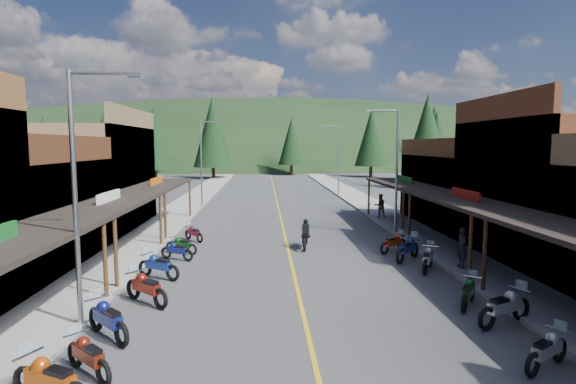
{
  "coord_description": "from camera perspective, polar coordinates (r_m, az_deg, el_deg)",
  "views": [
    {
      "loc": [
        -1.32,
        -19.96,
        5.77
      ],
      "look_at": [
        0.11,
        6.33,
        3.0
      ],
      "focal_mm": 28.0,
      "sensor_mm": 36.0,
      "label": 1
    }
  ],
  "objects": [
    {
      "name": "ground",
      "position": [
        20.82,
        0.66,
        -10.08
      ],
      "size": [
        220.0,
        220.0,
        0.0
      ],
      "primitive_type": "plane",
      "color": "#38383A",
      "rests_on": "ground"
    },
    {
      "name": "centerline",
      "position": [
        40.4,
        -1.2,
        -2.2
      ],
      "size": [
        0.15,
        90.0,
        0.01
      ],
      "primitive_type": "cube",
      "color": "gold",
      "rests_on": "ground"
    },
    {
      "name": "sidewalk_west",
      "position": [
        41.03,
        -13.45,
        -2.14
      ],
      "size": [
        3.4,
        94.0,
        0.15
      ],
      "primitive_type": "cube",
      "color": "gray",
      "rests_on": "ground"
    },
    {
      "name": "sidewalk_east",
      "position": [
        41.59,
        10.87,
        -1.98
      ],
      "size": [
        3.4,
        94.0,
        0.15
      ],
      "primitive_type": "cube",
      "color": "gray",
      "rests_on": "ground"
    },
    {
      "name": "shop_west_2",
      "position": [
        25.18,
        -32.69,
        -2.34
      ],
      "size": [
        10.9,
        9.0,
        6.2
      ],
      "color": "#3F2111",
      "rests_on": "ground"
    },
    {
      "name": "shop_west_3",
      "position": [
        33.73,
        -24.8,
        1.62
      ],
      "size": [
        10.9,
        10.2,
        8.2
      ],
      "color": "brown",
      "rests_on": "ground"
    },
    {
      "name": "shop_east_2",
      "position": [
        26.5,
        31.65,
        0.24
      ],
      "size": [
        10.9,
        9.0,
        8.2
      ],
      "color": "#562B19",
      "rests_on": "ground"
    },
    {
      "name": "shop_east_3",
      "position": [
        34.86,
        22.53,
        0.22
      ],
      "size": [
        10.9,
        10.2,
        6.2
      ],
      "color": "#4C2D16",
      "rests_on": "ground"
    },
    {
      "name": "streetlight_0",
      "position": [
        15.11,
        -24.97,
        0.48
      ],
      "size": [
        2.16,
        0.18,
        8.0
      ],
      "color": "gray",
      "rests_on": "ground"
    },
    {
      "name": "streetlight_1",
      "position": [
        42.36,
        -10.77,
        4.13
      ],
      "size": [
        2.16,
        0.18,
        8.0
      ],
      "color": "gray",
      "rests_on": "ground"
    },
    {
      "name": "streetlight_2",
      "position": [
        29.19,
        13.38,
        3.27
      ],
      "size": [
        2.16,
        0.18,
        8.0
      ],
      "color": "gray",
      "rests_on": "ground"
    },
    {
      "name": "streetlight_3",
      "position": [
        50.66,
        6.31,
        4.49
      ],
      "size": [
        2.16,
        0.18,
        8.0
      ],
      "color": "gray",
      "rests_on": "ground"
    },
    {
      "name": "ridge_hill",
      "position": [
        155.07,
        -2.62,
        3.86
      ],
      "size": [
        310.0,
        140.0,
        60.0
      ],
      "primitive_type": "ellipsoid",
      "color": "black",
      "rests_on": "ground"
    },
    {
      "name": "pine_0",
      "position": [
        90.63,
        -28.53,
        5.73
      ],
      "size": [
        5.04,
        5.04,
        11.0
      ],
      "color": "black",
      "rests_on": "ground"
    },
    {
      "name": "pine_1",
      "position": [
        92.79,
        -17.38,
        6.64
      ],
      "size": [
        5.88,
        5.88,
        12.5
      ],
      "color": "black",
      "rests_on": "ground"
    },
    {
      "name": "pine_2",
      "position": [
        78.47,
        -9.54,
        7.54
      ],
      "size": [
        6.72,
        6.72,
        14.0
      ],
      "color": "black",
      "rests_on": "ground"
    },
    {
      "name": "pine_3",
      "position": [
        86.13,
        0.44,
        6.48
      ],
      "size": [
        5.04,
        5.04,
        11.0
      ],
      "color": "black",
      "rests_on": "ground"
    },
    {
      "name": "pine_4",
      "position": [
        82.27,
        10.55,
        6.92
      ],
      "size": [
        5.88,
        5.88,
        12.5
      ],
      "color": "black",
      "rests_on": "ground"
    },
    {
      "name": "pine_5",
      "position": [
        98.54,
        18.04,
        7.0
      ],
      "size": [
        6.72,
        6.72,
        14.0
      ],
      "color": "black",
      "rests_on": "ground"
    },
    {
      "name": "pine_6",
      "position": [
        96.38,
        26.44,
        5.8
      ],
      "size": [
        5.04,
        5.04,
        11.0
      ],
      "color": "black",
      "rests_on": "ground"
    },
    {
      "name": "pine_7",
      "position": [
        100.76,
        -20.97,
        6.44
      ],
      "size": [
        5.88,
        5.88,
        12.5
      ],
      "color": "black",
      "rests_on": "ground"
    },
    {
      "name": "pine_8",
      "position": [
        63.43,
        -22.25,
        5.75
      ],
      "size": [
        4.48,
        4.48,
        10.0
      ],
      "color": "black",
      "rests_on": "ground"
    },
    {
      "name": "pine_9",
      "position": [
        69.72,
        18.3,
        6.2
      ],
      "size": [
        4.93,
        4.93,
        10.8
      ],
      "color": "black",
      "rests_on": "ground"
    },
    {
      "name": "pine_10",
      "position": [
        71.93,
        -16.63,
        6.56
      ],
      "size": [
        5.38,
        5.38,
        11.6
      ],
      "color": "black",
      "rests_on": "ground"
    },
    {
      "name": "pine_11",
      "position": [
        61.77,
        17.22,
        7.05
      ],
      "size": [
        5.82,
        5.82,
        12.4
      ],
      "color": "black",
      "rests_on": "ground"
    },
    {
      "name": "bike_west_3",
      "position": [
        11.91,
        -27.99,
        -20.15
      ],
      "size": [
        2.4,
        1.73,
        1.31
      ],
      "primitive_type": null,
      "rotation": [
        0.0,
        0.0,
        1.1
      ],
      "color": "#B9480D",
      "rests_on": "ground"
    },
    {
      "name": "bike_west_4",
      "position": [
        12.87,
        -24.04,
        -18.28
      ],
      "size": [
        1.97,
        1.91,
        1.17
      ],
      "primitive_type": null,
      "rotation": [
        0.0,
        0.0,
        0.82
      ],
      "color": "maroon",
      "rests_on": "ground"
    },
    {
      "name": "bike_west_5",
      "position": [
        14.83,
        -21.93,
        -14.55
      ],
      "size": [
        2.19,
        2.23,
        1.34
      ],
      "primitive_type": null,
      "rotation": [
        0.0,
        0.0,
        0.76
      ],
      "color": "navy",
      "rests_on": "ground"
    },
    {
      "name": "bike_west_6",
      "position": [
        17.36,
        -17.57,
        -11.36
      ],
      "size": [
        2.28,
        2.14,
        1.34
      ],
      "primitive_type": null,
      "rotation": [
        0.0,
        0.0,
        0.85
      ],
      "color": "maroon",
      "rests_on": "ground"
    },
    {
      "name": "bike_west_7",
      "position": [
        20.38,
        -16.14,
        -8.84
      ],
      "size": [
        2.28,
        1.77,
        1.26
      ],
      "primitive_type": null,
      "rotation": [
        0.0,
        0.0,
        1.03
      ],
      "color": "navy",
      "rests_on": "ground"
    },
    {
      "name": "bike_west_8",
      "position": [
        23.37,
        -13.94,
        -7.12
      ],
      "size": [
        1.95,
        1.41,
        1.07
      ],
      "primitive_type": null,
      "rotation": [
        0.0,
        0.0,
        1.1
      ],
      "color": "navy",
      "rests_on": "ground"
    },
    {
      "name": "bike_west_9",
      "position": [
        24.58,
        -13.4,
        -6.46
      ],
      "size": [
        1.96,
        1.37,
        1.07
      ],
      "primitive_type": null,
      "rotation": [
        0.0,
        0.0,
        1.13
      ],
      "color": "#0E4715",
      "rests_on": "ground"
    },
    {
      "name": "bike_west_10",
      "position": [
        27.64,
        -11.88,
        -5.04
      ],
      "size": [
        1.67,
        1.84,
        1.07
      ],
      "primitive_type": null,
      "rotation": [
        0.0,
        0.0,
        0.69
      ],
      "color": "maroon",
      "rests_on": "ground"
    },
    {
      "name": "bike_east_4",
      "position": [
        13.88,
        30.04,
        -16.83
      ],
      "size": [
        2.04,
        1.61,
        1.14
      ],
      "primitive_type": null,
      "rotation": [
        0.0,
        0.0,
        -1.01
      ],
      "color": "#96959A",
      "rests_on": "ground"
    },
    {
      "name": "bike_east_5",
      "position": [
        16.3,
        25.84,
        -12.83
      ],
      "size": [
        2.46,
        1.71,
        1.34
      ],
      "primitive_type": null,
      "rotation": [
        0.0,
        0.0,
        -1.13
      ],
      "color": "#A3A3A8",
      "rests_on": "ground"
    },
    {
      "name": "bike_east_6",
      "position": [
        17.61,
        21.94,
        -11.59
      ],
      "size": [
        1.71,
        2.05,
        1.16
      ],
      "primitive_type": null,
      "rotation": [
        0.0,
        0.0,
        -0.61
      ],
      "color": "#0D4319",
      "rests_on": "ground"
    },
    {
      "name": "bike_east_7",
      "position": [
        21.79,
        17.35,
        -7.93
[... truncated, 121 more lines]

